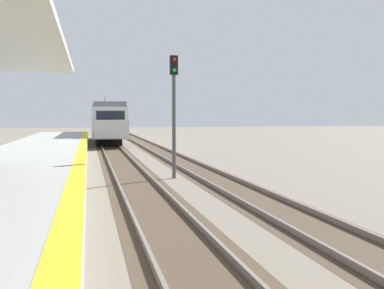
# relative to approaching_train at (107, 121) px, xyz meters

# --- Properties ---
(track_pair_nearest_platform) EXTENTS (2.34, 120.00, 0.16)m
(track_pair_nearest_platform) POSITION_rel_approaching_train_xyz_m (-0.00, -30.29, -2.13)
(track_pair_nearest_platform) COLOR #4C3D2D
(track_pair_nearest_platform) RESTS_ON ground
(track_pair_middle) EXTENTS (2.34, 120.00, 0.16)m
(track_pair_middle) POSITION_rel_approaching_train_xyz_m (3.40, -30.29, -2.13)
(track_pair_middle) COLOR #4C3D2D
(track_pair_middle) RESTS_ON ground
(approaching_train) EXTENTS (2.93, 19.60, 4.76)m
(approaching_train) POSITION_rel_approaching_train_xyz_m (0.00, 0.00, 0.00)
(approaching_train) COLOR silver
(approaching_train) RESTS_ON ground
(rail_signal_post) EXTENTS (0.32, 0.34, 5.20)m
(rail_signal_post) POSITION_rel_approaching_train_xyz_m (1.75, -27.83, 1.02)
(rail_signal_post) COLOR #4C4C4C
(rail_signal_post) RESTS_ON ground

